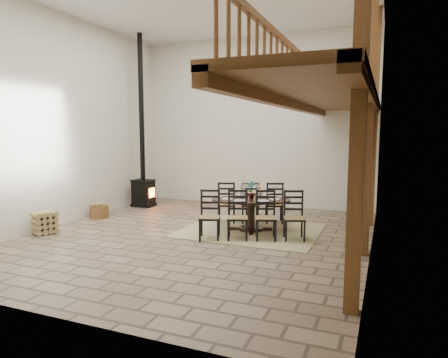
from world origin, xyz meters
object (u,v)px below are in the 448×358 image
at_px(wood_stove, 143,168).
at_px(log_stack, 45,223).
at_px(log_basket, 99,211).
at_px(dining_table, 251,215).

height_order(wood_stove, log_stack, wood_stove).
bearing_deg(wood_stove, log_stack, -92.77).
distance_m(wood_stove, log_stack, 3.67).
bearing_deg(log_basket, log_stack, -89.84).
relative_size(dining_table, wood_stove, 0.49).
distance_m(dining_table, wood_stove, 4.33).
bearing_deg(dining_table, log_basket, 161.87).
xyz_separation_m(log_basket, log_stack, (0.00, -1.78, 0.07)).
relative_size(wood_stove, log_stack, 8.49).
xyz_separation_m(wood_stove, log_stack, (-0.17, -3.55, -0.89)).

